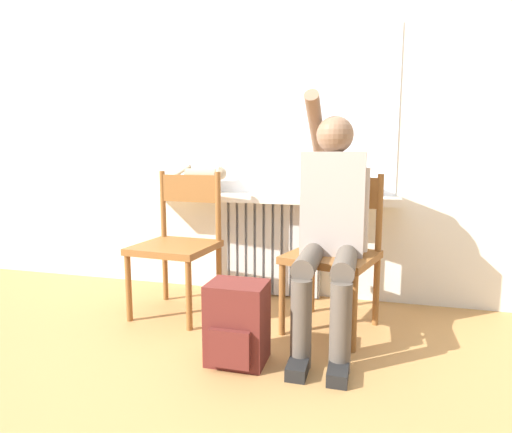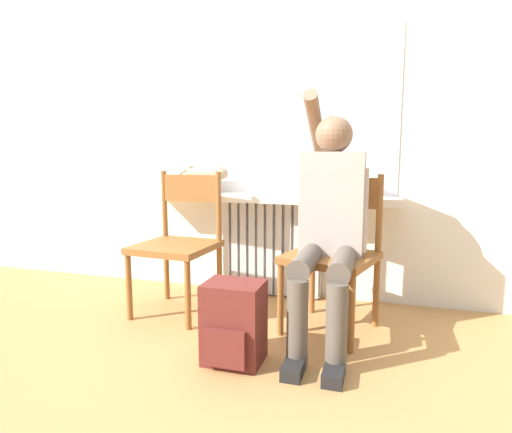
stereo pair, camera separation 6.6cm
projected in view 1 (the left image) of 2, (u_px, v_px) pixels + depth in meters
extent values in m
plane|color=#B27F47|center=(211.00, 372.00, 1.96)|extent=(12.00, 12.00, 0.00)
cube|color=white|center=(273.00, 102.00, 2.94)|extent=(7.00, 0.06, 2.70)
cube|color=silver|center=(270.00, 248.00, 3.02)|extent=(0.71, 0.05, 0.67)
cube|color=silver|center=(225.00, 247.00, 3.06)|extent=(0.05, 0.03, 0.64)
cube|color=silver|center=(234.00, 247.00, 3.05)|extent=(0.05, 0.03, 0.64)
cube|color=silver|center=(242.00, 248.00, 3.03)|extent=(0.05, 0.03, 0.64)
cube|color=silver|center=(251.00, 248.00, 3.01)|extent=(0.05, 0.03, 0.64)
cube|color=silver|center=(260.00, 249.00, 3.00)|extent=(0.05, 0.03, 0.64)
cube|color=silver|center=(269.00, 249.00, 2.98)|extent=(0.05, 0.03, 0.64)
cube|color=silver|center=(278.00, 250.00, 2.96)|extent=(0.05, 0.03, 0.64)
cube|color=silver|center=(287.00, 250.00, 2.95)|extent=(0.05, 0.03, 0.64)
cube|color=silver|center=(296.00, 251.00, 2.93)|extent=(0.05, 0.03, 0.64)
cube|color=silver|center=(305.00, 251.00, 2.91)|extent=(0.05, 0.03, 0.64)
cube|color=silver|center=(315.00, 252.00, 2.90)|extent=(0.05, 0.03, 0.64)
cube|color=white|center=(268.00, 198.00, 2.90)|extent=(1.73, 0.23, 0.05)
cube|color=white|center=(272.00, 114.00, 2.92)|extent=(1.66, 0.01, 1.08)
cube|color=brown|center=(175.00, 247.00, 2.63)|extent=(0.49, 0.49, 0.04)
cylinder|color=brown|center=(129.00, 288.00, 2.54)|extent=(0.04, 0.04, 0.40)
cylinder|color=brown|center=(189.00, 296.00, 2.40)|extent=(0.04, 0.04, 0.40)
cylinder|color=brown|center=(165.00, 271.00, 2.92)|extent=(0.04, 0.04, 0.40)
cylinder|color=brown|center=(219.00, 277.00, 2.78)|extent=(0.04, 0.04, 0.40)
cylinder|color=brown|center=(163.00, 204.00, 2.85)|extent=(0.04, 0.04, 0.44)
cylinder|color=brown|center=(218.00, 206.00, 2.71)|extent=(0.04, 0.04, 0.44)
cube|color=brown|center=(190.00, 188.00, 2.77)|extent=(0.41, 0.06, 0.18)
cube|color=brown|center=(331.00, 257.00, 2.38)|extent=(0.56, 0.56, 0.04)
cylinder|color=brown|center=(282.00, 299.00, 2.34)|extent=(0.04, 0.04, 0.40)
cylinder|color=brown|center=(354.00, 313.00, 2.14)|extent=(0.04, 0.04, 0.40)
cylinder|color=brown|center=(312.00, 281.00, 2.69)|extent=(0.04, 0.04, 0.40)
cylinder|color=brown|center=(376.00, 292.00, 2.48)|extent=(0.04, 0.04, 0.40)
cylinder|color=brown|center=(313.00, 208.00, 2.62)|extent=(0.04, 0.04, 0.44)
cylinder|color=brown|center=(379.00, 213.00, 2.41)|extent=(0.04, 0.04, 0.44)
cube|color=brown|center=(346.00, 192.00, 2.50)|extent=(0.40, 0.14, 0.18)
cylinder|color=brown|center=(310.00, 259.00, 2.18)|extent=(0.11, 0.50, 0.11)
cylinder|color=brown|center=(346.00, 261.00, 2.14)|extent=(0.11, 0.50, 0.11)
cylinder|color=brown|center=(301.00, 324.00, 1.98)|extent=(0.10, 0.10, 0.42)
cylinder|color=brown|center=(340.00, 328.00, 1.93)|extent=(0.10, 0.10, 0.42)
cube|color=black|center=(298.00, 366.00, 1.95)|extent=(0.09, 0.20, 0.06)
cube|color=black|center=(338.00, 372.00, 1.90)|extent=(0.09, 0.20, 0.06)
cube|color=#AD9E93|center=(333.00, 203.00, 2.36)|extent=(0.34, 0.20, 0.56)
sphere|color=#846047|center=(335.00, 135.00, 2.31)|extent=(0.20, 0.20, 0.20)
cylinder|color=#846047|center=(316.00, 128.00, 2.46)|extent=(0.08, 0.50, 0.38)
cylinder|color=#AD9E93|center=(361.00, 210.00, 2.28)|extent=(0.08, 0.08, 0.45)
cylinder|color=#9E896B|center=(202.00, 175.00, 3.00)|extent=(0.22, 0.10, 0.10)
sphere|color=#9E896B|center=(220.00, 174.00, 2.97)|extent=(0.09, 0.09, 0.09)
cone|color=#9E896B|center=(219.00, 168.00, 2.94)|extent=(0.03, 0.03, 0.03)
cone|color=#9E896B|center=(221.00, 168.00, 2.98)|extent=(0.03, 0.03, 0.03)
cylinder|color=#9E896B|center=(211.00, 188.00, 2.97)|extent=(0.03, 0.03, 0.07)
cylinder|color=#9E896B|center=(214.00, 188.00, 3.02)|extent=(0.03, 0.03, 0.07)
cylinder|color=#9E896B|center=(190.00, 188.00, 3.01)|extent=(0.03, 0.03, 0.07)
cylinder|color=#9E896B|center=(193.00, 187.00, 3.06)|extent=(0.03, 0.03, 0.07)
cylinder|color=#9E896B|center=(182.00, 172.00, 3.04)|extent=(0.15, 0.03, 0.10)
cube|color=maroon|center=(237.00, 322.00, 2.04)|extent=(0.28, 0.22, 0.39)
cube|color=maroon|center=(229.00, 349.00, 1.93)|extent=(0.19, 0.03, 0.18)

